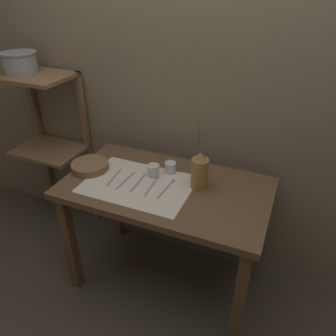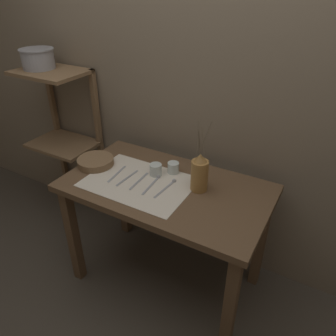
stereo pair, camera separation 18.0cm
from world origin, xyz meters
name	(u,v)px [view 1 (the left image)]	position (x,y,z in m)	size (l,w,h in m)	color
ground_plane	(166,278)	(0.00, 0.00, 0.00)	(12.00, 12.00, 0.00)	#473F35
stone_wall_back	(194,90)	(0.00, 0.44, 1.20)	(7.00, 0.06, 2.40)	#7A6B56
wooden_table	(166,202)	(0.00, 0.00, 0.66)	(1.18, 0.67, 0.77)	brown
wooden_shelf_unit	(49,125)	(-1.03, 0.26, 0.87)	(0.49, 0.36, 1.25)	brown
linen_cloth	(138,184)	(-0.15, -0.05, 0.77)	(0.61, 0.43, 0.00)	beige
pitcher_with_flowers	(200,171)	(0.18, 0.06, 0.88)	(0.10, 0.10, 0.41)	olive
wooden_bowl	(90,166)	(-0.50, -0.02, 0.80)	(0.23, 0.23, 0.05)	brown
glass_tumbler_near	(154,170)	(-0.11, 0.07, 0.81)	(0.07, 0.07, 0.07)	silver
glass_tumbler_far	(170,167)	(-0.03, 0.14, 0.81)	(0.07, 0.07, 0.07)	silver
knife_center	(114,177)	(-0.31, -0.05, 0.78)	(0.03, 0.20, 0.00)	#939399
fork_outer	(126,181)	(-0.23, -0.05, 0.78)	(0.02, 0.20, 0.00)	#939399
fork_inner	(138,183)	(-0.15, -0.04, 0.78)	(0.02, 0.20, 0.00)	#939399
spoon_inner	(154,181)	(-0.07, 0.01, 0.78)	(0.03, 0.21, 0.02)	#939399
spoon_outer	(170,184)	(0.02, 0.02, 0.78)	(0.03, 0.21, 0.02)	#939399
metal_pot_large	(20,62)	(-1.13, 0.22, 1.32)	(0.23, 0.23, 0.13)	#939399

